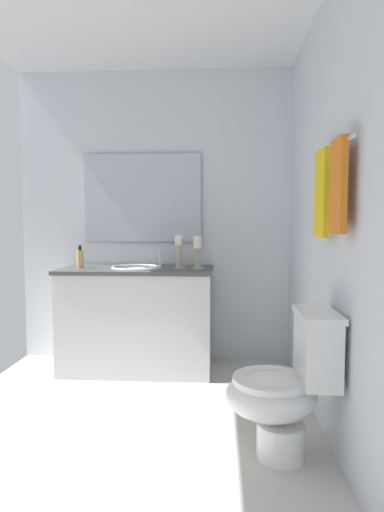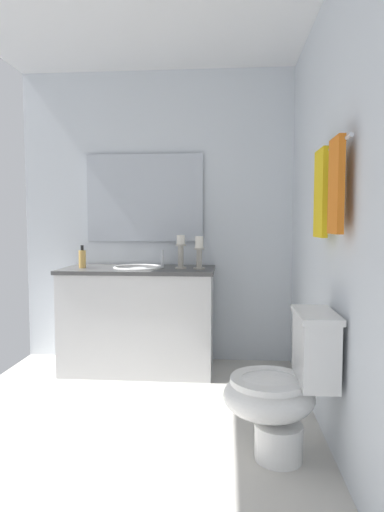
{
  "view_description": "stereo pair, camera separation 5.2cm",
  "coord_description": "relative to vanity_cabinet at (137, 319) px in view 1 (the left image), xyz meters",
  "views": [
    {
      "loc": [
        2.31,
        0.55,
        1.18
      ],
      "look_at": [
        -0.45,
        0.38,
        0.97
      ],
      "focal_mm": 31.03,
      "sensor_mm": 36.0,
      "label": 1
    },
    {
      "loc": [
        2.31,
        0.6,
        1.18
      ],
      "look_at": [
        -0.45,
        0.38,
        0.97
      ],
      "focal_mm": 31.03,
      "sensor_mm": 36.0,
      "label": 2
    }
  ],
  "objects": [
    {
      "name": "vanity_cabinet",
      "position": [
        0.0,
        0.0,
        0.0
      ],
      "size": [
        0.58,
        1.21,
        0.82
      ],
      "color": "silver",
      "rests_on": "ground"
    },
    {
      "name": "wall_left",
      "position": [
        -0.33,
        0.11,
        0.81
      ],
      "size": [
        0.04,
        2.32,
        2.45
      ],
      "primitive_type": "cube",
      "color": "silver",
      "rests_on": "ground"
    },
    {
      "name": "towel_near_vanity",
      "position": [
        1.09,
        1.19,
        0.92
      ],
      "size": [
        0.22,
        0.03,
        0.45
      ],
      "primitive_type": "cube",
      "color": "yellow",
      "rests_on": "towel_bar"
    },
    {
      "name": "candle_holder_tall",
      "position": [
        0.05,
        0.49,
        0.54
      ],
      "size": [
        0.09,
        0.09,
        0.25
      ],
      "color": "#B7B2A5",
      "rests_on": "vanity_cabinet"
    },
    {
      "name": "floor",
      "position": [
        1.14,
        0.11,
        -0.42
      ],
      "size": [
        2.93,
        2.32,
        0.02
      ],
      "primitive_type": "cube",
      "color": "beige",
      "rests_on": "ground"
    },
    {
      "name": "towel_bar",
      "position": [
        1.25,
        1.2,
        1.13
      ],
      "size": [
        0.65,
        0.02,
        0.02
      ],
      "primitive_type": "cylinder",
      "rotation": [
        0.0,
        1.57,
        0.0
      ],
      "color": "silver"
    },
    {
      "name": "mirror",
      "position": [
        -0.28,
        0.0,
        0.98
      ],
      "size": [
        0.02,
        0.99,
        0.73
      ],
      "primitive_type": "cube",
      "color": "silver"
    },
    {
      "name": "sink_basin",
      "position": [
        -0.0,
        0.0,
        0.37
      ],
      "size": [
        0.4,
        0.4,
        0.24
      ],
      "color": "white",
      "rests_on": "vanity_cabinet"
    },
    {
      "name": "candle_holder_short",
      "position": [
        0.02,
        0.34,
        0.55
      ],
      "size": [
        0.09,
        0.09,
        0.26
      ],
      "color": "#B7B2A5",
      "rests_on": "vanity_cabinet"
    },
    {
      "name": "soap_bottle",
      "position": [
        0.04,
        -0.44,
        0.48
      ],
      "size": [
        0.06,
        0.06,
        0.18
      ],
      "color": "#E5B259",
      "rests_on": "vanity_cabinet"
    },
    {
      "name": "wall_back",
      "position": [
        1.14,
        1.26,
        0.81
      ],
      "size": [
        2.93,
        0.04,
        2.45
      ],
      "primitive_type": "cube",
      "color": "silver",
      "rests_on": "ground"
    },
    {
      "name": "toilet",
      "position": [
        1.29,
        0.98,
        -0.05
      ],
      "size": [
        0.39,
        0.54,
        0.75
      ],
      "color": "white",
      "rests_on": "ground"
    },
    {
      "name": "towel_center",
      "position": [
        1.41,
        1.19,
        0.93
      ],
      "size": [
        0.19,
        0.03,
        0.43
      ],
      "primitive_type": "cube",
      "color": "orange",
      "rests_on": "towel_bar"
    }
  ]
}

